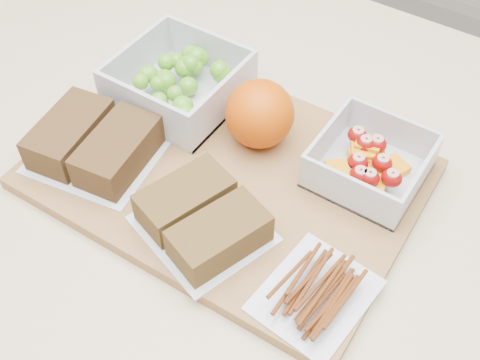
{
  "coord_description": "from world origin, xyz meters",
  "views": [
    {
      "loc": [
        0.23,
        -0.35,
        1.43
      ],
      "look_at": [
        -0.0,
        0.01,
        0.93
      ],
      "focal_mm": 45.0,
      "sensor_mm": 36.0,
      "label": 1
    }
  ],
  "objects": [
    {
      "name": "sandwich_bag_left",
      "position": [
        -0.17,
        -0.04,
        0.94
      ],
      "size": [
        0.16,
        0.14,
        0.04
      ],
      "color": "silver",
      "rests_on": "cutting_board"
    },
    {
      "name": "orange",
      "position": [
        -0.02,
        0.09,
        0.96
      ],
      "size": [
        0.08,
        0.08,
        0.08
      ],
      "primitive_type": "sphere",
      "color": "#D14E04",
      "rests_on": "cutting_board"
    },
    {
      "name": "fruit_container",
      "position": [
        0.11,
        0.1,
        0.94
      ],
      "size": [
        0.12,
        0.12,
        0.05
      ],
      "color": "silver",
      "rests_on": "cutting_board"
    },
    {
      "name": "cutting_board",
      "position": [
        -0.03,
        0.02,
        0.91
      ],
      "size": [
        0.43,
        0.31,
        0.02
      ],
      "primitive_type": "cube",
      "rotation": [
        0.0,
        0.0,
        0.02
      ],
      "color": "olive",
      "rests_on": "counter"
    },
    {
      "name": "pretzel_bag",
      "position": [
        0.13,
        -0.06,
        0.93
      ],
      "size": [
        0.1,
        0.12,
        0.03
      ],
      "color": "silver",
      "rests_on": "cutting_board"
    },
    {
      "name": "grape_container",
      "position": [
        -0.15,
        0.09,
        0.94
      ],
      "size": [
        0.14,
        0.14,
        0.06
      ],
      "color": "silver",
      "rests_on": "cutting_board"
    },
    {
      "name": "sandwich_bag_center",
      "position": [
        -0.0,
        -0.06,
        0.94
      ],
      "size": [
        0.16,
        0.15,
        0.04
      ],
      "color": "silver",
      "rests_on": "cutting_board"
    }
  ]
}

